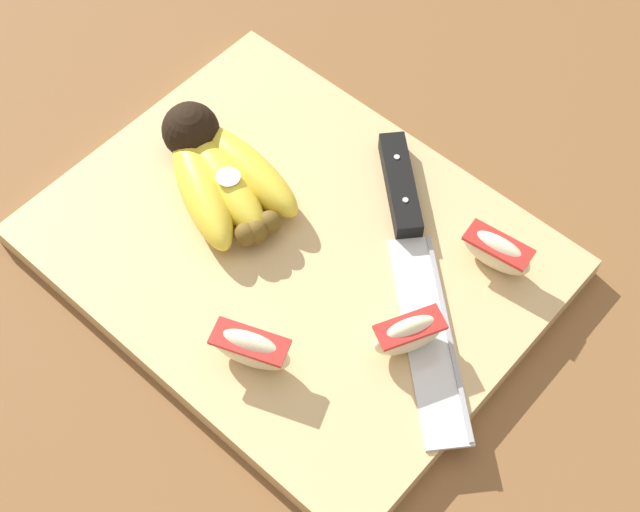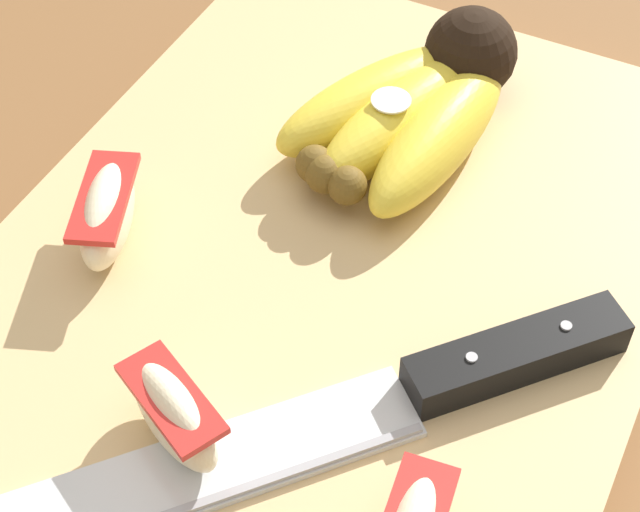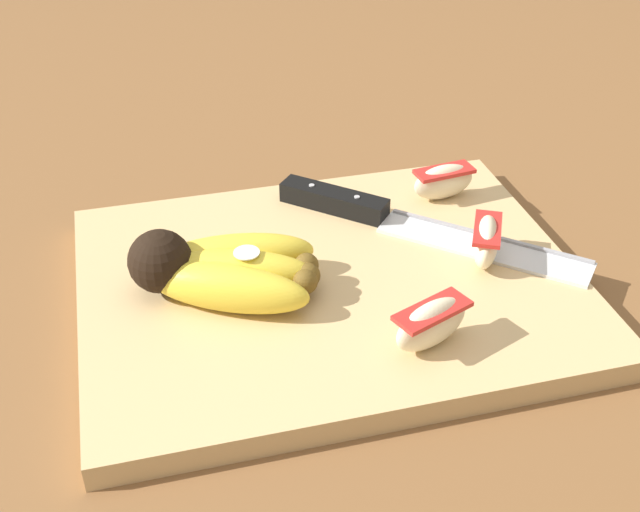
% 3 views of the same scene
% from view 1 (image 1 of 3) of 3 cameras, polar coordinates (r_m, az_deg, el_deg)
% --- Properties ---
extents(ground_plane, '(6.00, 6.00, 0.00)m').
position_cam_1_polar(ground_plane, '(0.76, -3.04, -0.66)').
color(ground_plane, brown).
extents(cutting_board, '(0.39, 0.31, 0.02)m').
position_cam_1_polar(cutting_board, '(0.76, -1.61, 0.31)').
color(cutting_board, tan).
rests_on(cutting_board, ground_plane).
extents(banana_bunch, '(0.15, 0.11, 0.05)m').
position_cam_1_polar(banana_bunch, '(0.77, -6.37, 5.19)').
color(banana_bunch, black).
rests_on(banana_bunch, cutting_board).
extents(chefs_knife, '(0.23, 0.21, 0.02)m').
position_cam_1_polar(chefs_knife, '(0.75, 5.60, 1.35)').
color(chefs_knife, silver).
rests_on(chefs_knife, cutting_board).
extents(apple_wedge_near, '(0.04, 0.06, 0.04)m').
position_cam_1_polar(apple_wedge_near, '(0.69, 5.55, -4.87)').
color(apple_wedge_near, beige).
rests_on(apple_wedge_near, cutting_board).
extents(apple_wedge_middle, '(0.07, 0.04, 0.04)m').
position_cam_1_polar(apple_wedge_middle, '(0.68, -4.33, -5.76)').
color(apple_wedge_middle, beige).
rests_on(apple_wedge_middle, cutting_board).
extents(apple_wedge_far, '(0.06, 0.03, 0.03)m').
position_cam_1_polar(apple_wedge_far, '(0.74, 10.91, 0.27)').
color(apple_wedge_far, beige).
rests_on(apple_wedge_far, cutting_board).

